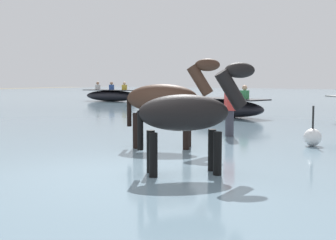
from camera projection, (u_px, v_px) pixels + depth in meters
ground_plane at (127, 190)px, 6.63m from camera, size 120.00×120.00×0.00m
water_surface at (309, 123)px, 15.06m from camera, size 90.00×90.00×0.26m
horse_lead_dark_bay at (166, 101)px, 8.84m from camera, size 1.82×1.04×2.01m
horse_trailing_black at (189, 116)px, 6.40m from camera, size 1.49×1.34×1.86m
boat_mid_outer at (111, 95)px, 27.08m from camera, size 3.63×1.52×1.17m
boat_distant_east at (226, 107)px, 16.14m from camera, size 3.53×2.12×1.14m
person_wading_mid at (230, 111)px, 10.65m from camera, size 0.35×0.38×1.63m
channel_buoy at (313, 137)px, 9.14m from camera, size 0.36×0.36×0.82m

